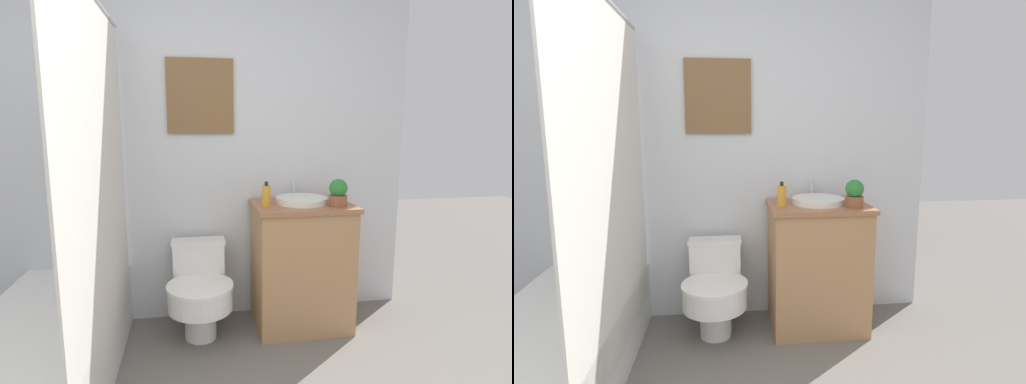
{
  "view_description": "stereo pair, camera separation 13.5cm",
  "coord_description": "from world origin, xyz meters",
  "views": [
    {
      "loc": [
        0.01,
        -0.72,
        1.37
      ],
      "look_at": [
        0.4,
        1.59,
        0.97
      ],
      "focal_mm": 28.0,
      "sensor_mm": 36.0,
      "label": 1
    },
    {
      "loc": [
        0.14,
        -0.74,
        1.37
      ],
      "look_at": [
        0.4,
        1.59,
        0.97
      ],
      "focal_mm": 28.0,
      "sensor_mm": 36.0,
      "label": 2
    }
  ],
  "objects": [
    {
      "name": "wall_back",
      "position": [
        0.0,
        2.07,
        1.25
      ],
      "size": [
        3.15,
        0.07,
        2.5
      ],
      "color": "silver",
      "rests_on": "ground_plane"
    },
    {
      "name": "shower_area",
      "position": [
        -0.72,
        1.28,
        0.27
      ],
      "size": [
        0.67,
        1.53,
        1.98
      ],
      "color": "white",
      "rests_on": "ground_plane"
    },
    {
      "name": "toilet",
      "position": [
        0.06,
        1.76,
        0.32
      ],
      "size": [
        0.42,
        0.54,
        0.6
      ],
      "color": "white",
      "rests_on": "ground_plane"
    },
    {
      "name": "vanity",
      "position": [
        0.74,
        1.78,
        0.43
      ],
      "size": [
        0.65,
        0.49,
        0.85
      ],
      "color": "#AD7F51",
      "rests_on": "ground_plane"
    },
    {
      "name": "sink",
      "position": [
        0.74,
        1.81,
        0.88
      ],
      "size": [
        0.35,
        0.38,
        0.13
      ],
      "color": "white",
      "rests_on": "vanity"
    },
    {
      "name": "soap_bottle",
      "position": [
        0.49,
        1.74,
        0.92
      ],
      "size": [
        0.06,
        0.06,
        0.16
      ],
      "color": "gold",
      "rests_on": "vanity"
    },
    {
      "name": "potted_plant",
      "position": [
        0.94,
        1.66,
        0.94
      ],
      "size": [
        0.12,
        0.12,
        0.18
      ],
      "color": "brown",
      "rests_on": "vanity"
    }
  ]
}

